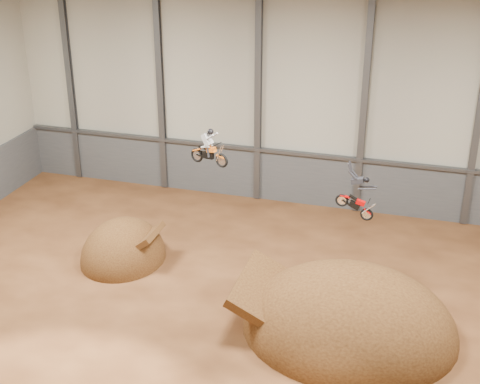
# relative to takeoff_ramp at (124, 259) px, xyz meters

# --- Properties ---
(floor) EXTENTS (40.00, 40.00, 0.00)m
(floor) POSITION_rel_takeoff_ramp_xyz_m (8.41, -4.76, 0.00)
(floor) COLOR #4B2814
(floor) RESTS_ON ground
(back_wall) EXTENTS (40.00, 0.10, 14.00)m
(back_wall) POSITION_rel_takeoff_ramp_xyz_m (8.41, 10.24, 7.00)
(back_wall) COLOR #B3B19F
(back_wall) RESTS_ON ground
(ceiling) EXTENTS (40.00, 40.00, 0.00)m
(ceiling) POSITION_rel_takeoff_ramp_xyz_m (8.41, -4.76, 14.00)
(ceiling) COLOR black
(ceiling) RESTS_ON back_wall
(lower_band_back) EXTENTS (39.80, 0.18, 3.50)m
(lower_band_back) POSITION_rel_takeoff_ramp_xyz_m (8.41, 10.14, 1.75)
(lower_band_back) COLOR #4D5054
(lower_band_back) RESTS_ON ground
(steel_rail) EXTENTS (39.80, 0.35, 0.20)m
(steel_rail) POSITION_rel_takeoff_ramp_xyz_m (8.41, 9.99, 3.55)
(steel_rail) COLOR #47494F
(steel_rail) RESTS_ON lower_band_back
(steel_column_0) EXTENTS (0.40, 0.36, 13.90)m
(steel_column_0) POSITION_rel_takeoff_ramp_xyz_m (-8.25, 10.04, 7.00)
(steel_column_0) COLOR #47494F
(steel_column_0) RESTS_ON ground
(steel_column_1) EXTENTS (0.40, 0.36, 13.90)m
(steel_column_1) POSITION_rel_takeoff_ramp_xyz_m (-1.59, 10.04, 7.00)
(steel_column_1) COLOR #47494F
(steel_column_1) RESTS_ON ground
(steel_column_2) EXTENTS (0.40, 0.36, 13.90)m
(steel_column_2) POSITION_rel_takeoff_ramp_xyz_m (5.08, 10.04, 7.00)
(steel_column_2) COLOR #47494F
(steel_column_2) RESTS_ON ground
(steel_column_3) EXTENTS (0.40, 0.36, 13.90)m
(steel_column_3) POSITION_rel_takeoff_ramp_xyz_m (11.75, 10.04, 7.00)
(steel_column_3) COLOR #47494F
(steel_column_3) RESTS_ON ground
(steel_column_4) EXTENTS (0.40, 0.36, 13.90)m
(steel_column_4) POSITION_rel_takeoff_ramp_xyz_m (18.41, 10.04, 7.00)
(steel_column_4) COLOR #47494F
(steel_column_4) RESTS_ON ground
(takeoff_ramp) EXTENTS (4.65, 5.37, 4.65)m
(takeoff_ramp) POSITION_rel_takeoff_ramp_xyz_m (0.00, 0.00, 0.00)
(takeoff_ramp) COLOR #3A200E
(takeoff_ramp) RESTS_ON ground
(landing_ramp) EXTENTS (10.09, 8.92, 5.82)m
(landing_ramp) POSITION_rel_takeoff_ramp_xyz_m (13.11, -3.18, 0.00)
(landing_ramp) COLOR #3A200E
(landing_ramp) RESTS_ON ground
(fmx_rider_a) EXTENTS (2.58, 1.63, 2.21)m
(fmx_rider_a) POSITION_rel_takeoff_ramp_xyz_m (5.13, 0.32, 7.23)
(fmx_rider_a) COLOR orange
(fmx_rider_b) EXTENTS (3.42, 0.99, 3.18)m
(fmx_rider_b) POSITION_rel_takeoff_ramp_xyz_m (12.48, 0.19, 5.69)
(fmx_rider_b) COLOR #CD0304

